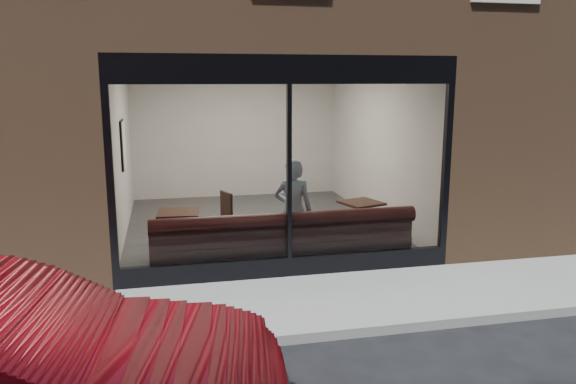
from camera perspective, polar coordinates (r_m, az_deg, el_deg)
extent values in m
plane|color=black|center=(6.58, 4.14, -14.48)|extent=(120.00, 120.00, 0.00)
cube|color=gray|center=(7.45, 1.90, -11.19)|extent=(40.00, 2.00, 0.01)
cube|color=gray|center=(6.51, 4.27, -14.19)|extent=(40.00, 0.10, 0.12)
cube|color=brown|center=(13.87, -20.94, 5.41)|extent=(2.50, 12.00, 3.20)
cube|color=brown|center=(14.77, 9.36, 6.32)|extent=(2.50, 12.00, 3.20)
cube|color=brown|center=(16.80, -6.63, 6.99)|extent=(5.00, 6.00, 3.20)
plane|color=#2D2D30|center=(11.17, -3.21, -3.39)|extent=(6.00, 6.00, 0.00)
plane|color=white|center=(10.81, -3.40, 13.09)|extent=(6.00, 6.00, 0.00)
plane|color=beige|center=(13.82, -5.31, 6.09)|extent=(5.00, 0.00, 5.00)
plane|color=beige|center=(10.76, -16.53, 4.16)|extent=(0.00, 6.00, 6.00)
plane|color=beige|center=(11.53, 9.05, 4.95)|extent=(0.00, 6.00, 6.00)
cube|color=black|center=(8.36, 0.10, -7.58)|extent=(5.00, 0.10, 0.30)
cube|color=black|center=(7.90, 0.11, 12.36)|extent=(5.00, 0.10, 0.40)
cube|color=black|center=(8.01, 0.11, 1.93)|extent=(0.06, 0.10, 2.50)
plane|color=white|center=(7.98, 0.16, 1.90)|extent=(4.80, 0.00, 4.80)
cube|color=black|center=(8.70, -0.47, -6.28)|extent=(4.00, 0.55, 0.45)
imported|color=#A4C0D6|center=(8.84, 0.52, -1.93)|extent=(0.70, 0.56, 1.66)
cube|color=black|center=(9.27, -11.09, -2.09)|extent=(0.71, 0.71, 0.04)
cube|color=black|center=(9.90, 7.46, -1.11)|extent=(0.79, 0.79, 0.04)
cube|color=black|center=(9.85, -7.20, -4.16)|extent=(0.52, 0.52, 0.04)
cube|color=white|center=(10.75, -16.35, 4.62)|extent=(0.02, 0.63, 0.84)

